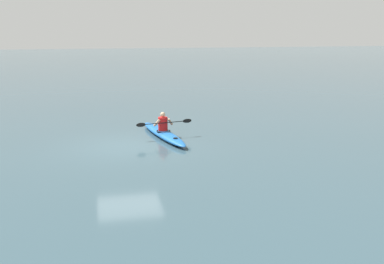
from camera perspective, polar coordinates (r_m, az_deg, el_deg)
ground_plane at (r=17.65m, az=-8.09°, el=-1.73°), size 160.00×160.00×0.00m
kayak at (r=18.91m, az=-3.64°, el=-0.19°), size 1.56×4.74×0.27m
kayaker at (r=18.81m, az=-3.66°, el=1.16°), size 2.37×0.65×0.77m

